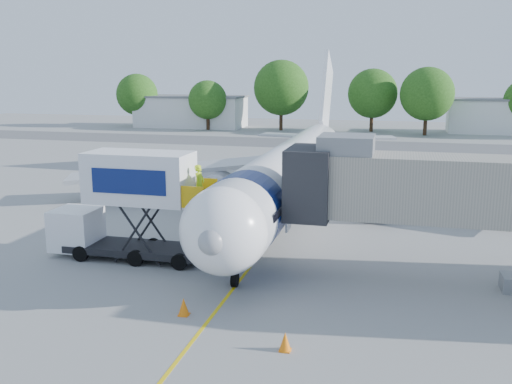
% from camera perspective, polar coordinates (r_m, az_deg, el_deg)
% --- Properties ---
extents(ground, '(160.00, 160.00, 0.00)m').
position_cam_1_polar(ground, '(34.44, 2.30, -3.82)').
color(ground, '#959592').
rests_on(ground, ground).
extents(guidance_line, '(0.15, 70.00, 0.01)m').
position_cam_1_polar(guidance_line, '(34.44, 2.30, -3.82)').
color(guidance_line, yellow).
rests_on(guidance_line, ground).
extents(taxiway_strip, '(120.00, 10.00, 0.01)m').
position_cam_1_polar(taxiway_strip, '(75.33, 8.91, 4.71)').
color(taxiway_strip, '#59595B').
rests_on(taxiway_strip, ground).
extents(aircraft, '(34.17, 37.73, 11.35)m').
position_cam_1_polar(aircraft, '(37.73, 3.63, 2.15)').
color(aircraft, white).
rests_on(aircraft, ground).
extents(jet_bridge, '(13.90, 3.20, 6.60)m').
position_cam_1_polar(jet_bridge, '(25.96, 16.60, 0.29)').
color(jet_bridge, '#9C9585').
rests_on(jet_bridge, ground).
extents(catering_hiloader, '(8.50, 2.44, 5.50)m').
position_cam_1_polar(catering_hiloader, '(29.33, -12.62, -1.35)').
color(catering_hiloader, black).
rests_on(catering_hiloader, ground).
extents(ground_tug, '(3.61, 2.34, 1.34)m').
position_cam_1_polar(ground_tug, '(18.12, -18.16, -17.30)').
color(ground_tug, white).
rests_on(ground_tug, ground).
extents(safety_cone_a, '(0.42, 0.42, 0.67)m').
position_cam_1_polar(safety_cone_a, '(20.16, 2.93, -14.74)').
color(safety_cone_a, orange).
rests_on(safety_cone_a, ground).
extents(safety_cone_b, '(0.45, 0.45, 0.71)m').
position_cam_1_polar(safety_cone_b, '(22.93, -7.24, -11.34)').
color(safety_cone_b, orange).
rests_on(safety_cone_b, ground).
extents(outbuilding_left, '(18.40, 8.40, 5.30)m').
position_cam_1_polar(outbuilding_left, '(98.98, -6.52, 8.04)').
color(outbuilding_left, silver).
rests_on(outbuilding_left, ground).
extents(outbuilding_right, '(16.40, 7.40, 5.30)m').
position_cam_1_polar(outbuilding_right, '(95.90, 23.43, 7.01)').
color(outbuilding_right, silver).
rests_on(outbuilding_right, ground).
extents(tree_a, '(7.03, 7.03, 8.96)m').
position_cam_1_polar(tree_a, '(100.79, -11.81, 9.51)').
color(tree_a, '#382314').
rests_on(tree_a, ground).
extents(tree_b, '(6.23, 6.23, 7.95)m').
position_cam_1_polar(tree_b, '(93.45, -4.86, 9.16)').
color(tree_b, '#382314').
rests_on(tree_b, ground).
extents(tree_c, '(8.76, 8.76, 11.16)m').
position_cam_1_polar(tree_c, '(92.18, 2.54, 10.37)').
color(tree_c, '#382314').
rests_on(tree_c, ground).
extents(tree_d, '(7.68, 7.68, 9.79)m').
position_cam_1_polar(tree_d, '(92.11, 11.58, 9.63)').
color(tree_d, '#382314').
rests_on(tree_d, ground).
extents(tree_e, '(7.86, 7.86, 10.02)m').
position_cam_1_polar(tree_e, '(88.60, 16.74, 9.37)').
color(tree_e, '#382314').
rests_on(tree_e, ground).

